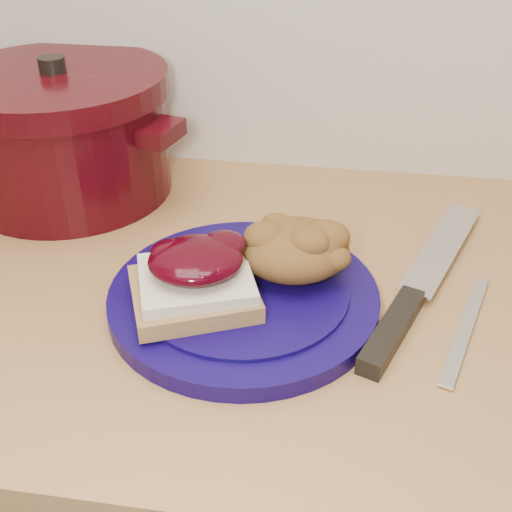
# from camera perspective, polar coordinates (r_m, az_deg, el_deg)

# --- Properties ---
(plate) EXTENTS (0.35, 0.35, 0.02)m
(plate) POSITION_cam_1_polar(r_m,az_deg,el_deg) (0.68, -1.10, -3.73)
(plate) COLOR #0D043E
(plate) RESTS_ON wood_countertop
(sandwich) EXTENTS (0.15, 0.14, 0.06)m
(sandwich) POSITION_cam_1_polar(r_m,az_deg,el_deg) (0.64, -5.46, -1.93)
(sandwich) COLOR olive
(sandwich) RESTS_ON plate
(stuffing_mound) EXTENTS (0.14, 0.13, 0.06)m
(stuffing_mound) POSITION_cam_1_polar(r_m,az_deg,el_deg) (0.67, 3.51, 0.55)
(stuffing_mound) COLOR brown
(stuffing_mound) RESTS_ON plate
(chef_knife) EXTENTS (0.15, 0.34, 0.02)m
(chef_knife) POSITION_cam_1_polar(r_m,az_deg,el_deg) (0.68, 13.31, -4.23)
(chef_knife) COLOR black
(chef_knife) RESTS_ON wood_countertop
(butter_knife) EXTENTS (0.07, 0.18, 0.00)m
(butter_knife) POSITION_cam_1_polar(r_m,az_deg,el_deg) (0.68, 18.14, -6.04)
(butter_knife) COLOR silver
(butter_knife) RESTS_ON wood_countertop
(dutch_oven) EXTENTS (0.35, 0.35, 0.18)m
(dutch_oven) POSITION_cam_1_polar(r_m,az_deg,el_deg) (0.90, -16.72, 10.47)
(dutch_oven) COLOR #31040A
(dutch_oven) RESTS_ON wood_countertop
(pepper_grinder) EXTENTS (0.06, 0.06, 0.13)m
(pepper_grinder) POSITION_cam_1_polar(r_m,az_deg,el_deg) (0.96, -19.51, 10.28)
(pepper_grinder) COLOR black
(pepper_grinder) RESTS_ON wood_countertop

